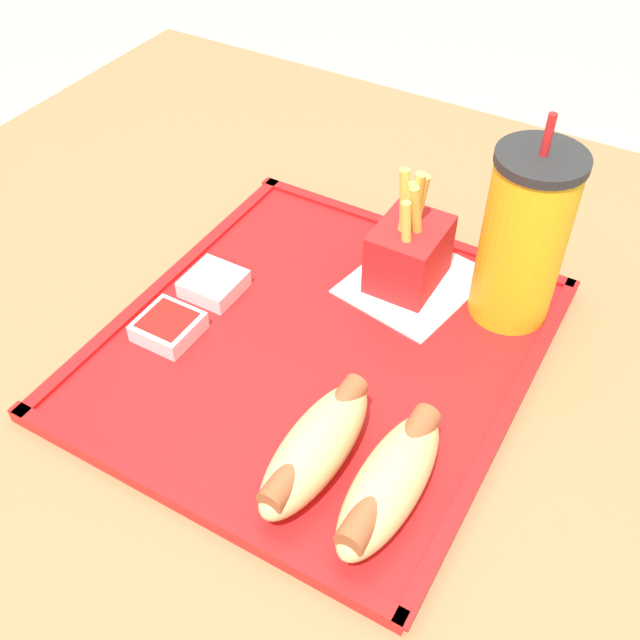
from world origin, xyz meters
name	(u,v)px	position (x,y,z in m)	size (l,w,h in m)	color
dining_table	(300,580)	(0.00, 0.00, 0.36)	(1.04, 1.09, 0.72)	olive
food_tray	(320,348)	(-0.04, 0.00, 0.73)	(0.39, 0.35, 0.01)	red
paper_napkin	(413,282)	(-0.16, 0.04, 0.73)	(0.14, 0.13, 0.00)	white
soda_cup	(524,238)	(-0.17, 0.13, 0.82)	(0.08, 0.08, 0.20)	gold
hot_dog_far	(390,482)	(0.07, 0.13, 0.76)	(0.14, 0.05, 0.05)	#DBB270
hot_dog_near	(316,447)	(0.07, 0.07, 0.76)	(0.14, 0.05, 0.05)	#DBB270
fries_carton	(409,251)	(-0.16, 0.03, 0.77)	(0.07, 0.06, 0.12)	red
sauce_cup_mayo	(214,283)	(-0.05, -0.12, 0.74)	(0.05, 0.05, 0.02)	silver
sauce_cup_ketchup	(168,326)	(0.01, -0.12, 0.74)	(0.05, 0.05, 0.02)	silver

